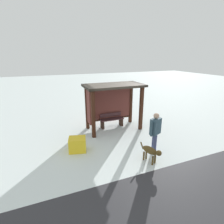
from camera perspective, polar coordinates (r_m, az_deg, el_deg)
ground_plane at (r=9.73m, az=0.61°, el=-5.47°), size 60.00×60.00×0.00m
bus_shelter at (r=9.30m, az=-0.34°, el=5.04°), size 3.06×1.62×2.47m
bench_left_inside at (r=9.87m, az=-0.11°, el=-2.79°), size 1.34×0.40×0.77m
person_walking at (r=7.30m, az=13.96°, el=-5.60°), size 0.65×0.44×1.72m
dog at (r=6.84m, az=12.61°, el=-12.47°), size 0.45×0.92×0.67m
road_strip at (r=5.83m, az=24.65°, el=-25.62°), size 36.00×3.25×0.01m
grit_bin at (r=7.63m, az=-11.23°, el=-10.35°), size 0.81×0.71×0.60m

